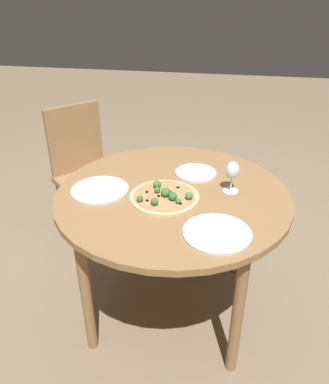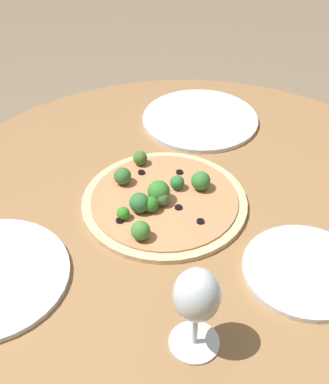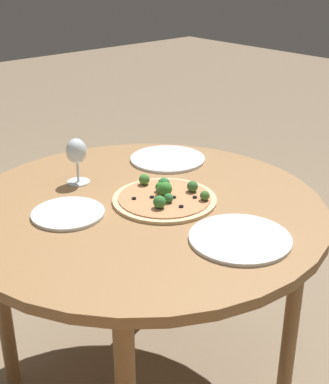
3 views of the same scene
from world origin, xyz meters
name	(u,v)px [view 1 (image 1 of 3)]	position (x,y,z in m)	size (l,w,h in m)	color
ground_plane	(171,304)	(0.00, 0.00, 0.00)	(12.00, 12.00, 0.00)	#847056
dining_table	(172,205)	(0.00, 0.00, 0.65)	(1.09, 1.09, 0.72)	olive
chair	(86,169)	(-0.70, 0.64, 0.47)	(0.57, 0.57, 0.89)	#997047
pizza	(165,196)	(-0.03, -0.06, 0.74)	(0.32, 0.32, 0.06)	#DBBC89
wine_glass	(232,172)	(0.26, 0.06, 0.83)	(0.08, 0.08, 0.15)	silver
plate_near	(196,173)	(0.09, 0.21, 0.73)	(0.21, 0.21, 0.01)	silver
plate_far	(217,233)	(0.22, -0.30, 0.73)	(0.27, 0.27, 0.01)	silver
plate_side	(100,190)	(-0.34, -0.05, 0.73)	(0.27, 0.27, 0.01)	silver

